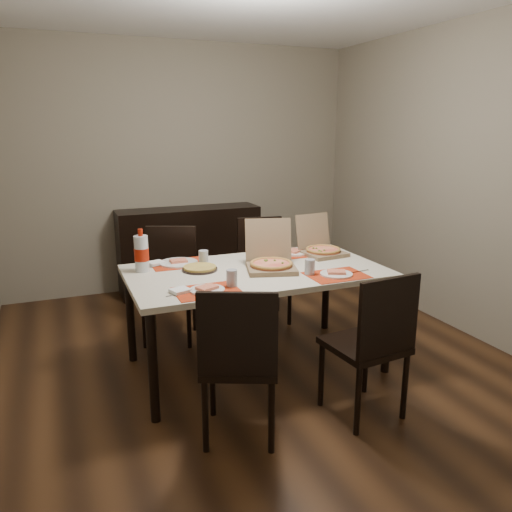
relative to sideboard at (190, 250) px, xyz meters
name	(u,v)px	position (x,y,z in m)	size (l,w,h in m)	color
ground	(250,357)	(0.00, -1.78, -0.46)	(3.80, 4.00, 0.02)	#422714
room_walls	(229,127)	(0.00, -1.35, 1.28)	(3.84, 4.02, 2.62)	gray
sideboard	(190,250)	(0.00, 0.00, 0.00)	(1.50, 0.40, 0.90)	black
dining_table	(256,278)	(-0.02, -1.95, 0.23)	(1.80, 1.00, 0.75)	beige
chair_near_left	(239,358)	(-0.45, -2.77, 0.06)	(0.55, 0.55, 0.93)	black
chair_near_right	(373,340)	(0.36, -2.85, 0.06)	(0.46, 0.46, 0.93)	black
chair_far_left	(170,278)	(-0.47, -1.15, 0.06)	(0.55, 0.55, 0.93)	black
chair_far_right	(263,264)	(0.42, -1.05, 0.06)	(0.47, 0.47, 0.93)	black
setting_near_left	(211,287)	(-0.46, -2.27, 0.32)	(0.47, 0.30, 0.11)	red
setting_near_right	(329,272)	(0.39, -2.27, 0.32)	(0.48, 0.30, 0.11)	red
setting_far_left	(182,262)	(-0.48, -1.62, 0.32)	(0.43, 0.30, 0.11)	red
setting_far_right	(288,252)	(0.38, -1.65, 0.32)	(0.51, 0.30, 0.11)	red
napkin_loose	(270,269)	(0.06, -2.01, 0.31)	(0.12, 0.11, 0.02)	white
pizza_box_center	(271,262)	(0.08, -1.98, 0.36)	(0.43, 0.45, 0.34)	brown
pizza_box_right	(321,248)	(0.62, -1.74, 0.35)	(0.34, 0.37, 0.31)	brown
faina_plate	(200,268)	(-0.40, -1.82, 0.31)	(0.25, 0.25, 0.03)	black
dip_bowl	(256,262)	(0.04, -1.82, 0.32)	(0.13, 0.13, 0.03)	white
soda_bottle	(142,254)	(-0.78, -1.69, 0.43)	(0.10, 0.10, 0.30)	silver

